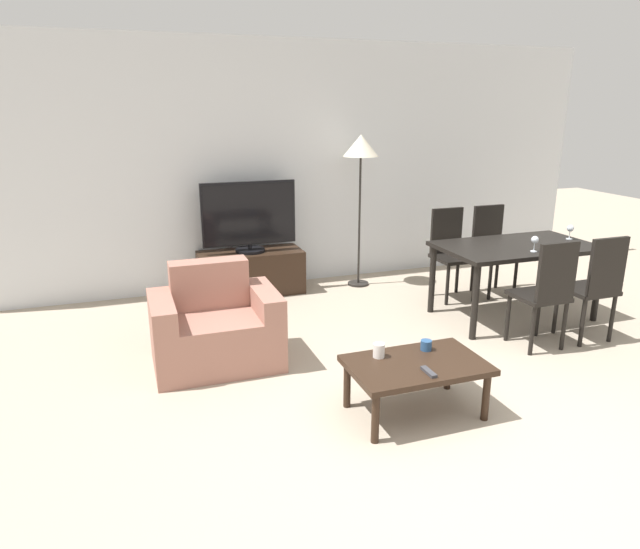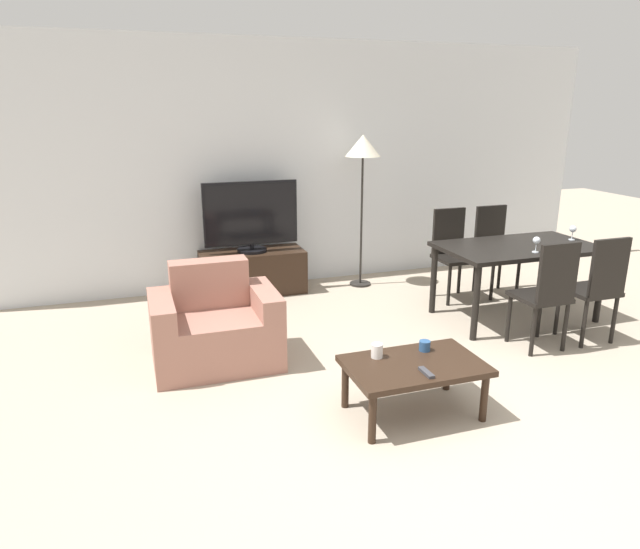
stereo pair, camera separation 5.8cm
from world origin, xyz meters
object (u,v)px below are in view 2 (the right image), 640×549
object	(u,v)px
floor_lamp	(363,153)
cup_white_near	(377,351)
tv_stand	(253,272)
armchair	(215,328)
dining_chair_far	(494,246)
wine_glass_left	(536,241)
coffee_table	(414,369)
cup_colored_far	(425,346)
dining_chair_near	(547,291)
remote_primary	(426,373)
dining_chair_near_right	(597,285)
dining_table	(518,253)
wine_glass_center	(573,230)
tv	(251,217)
dining_chair_far_left	(452,249)

from	to	relation	value
floor_lamp	cup_white_near	xyz separation A→B (m)	(-0.98, -2.62, -1.08)
tv_stand	floor_lamp	xyz separation A→B (m)	(1.24, -0.11, 1.27)
armchair	dining_chair_far	xyz separation A→B (m)	(3.18, 0.84, 0.24)
tv_stand	wine_glass_left	size ratio (longest dim) A/B	7.72
coffee_table	cup_colored_far	distance (m)	0.24
cup_white_near	wine_glass_left	distance (m)	2.19
dining_chair_far	wine_glass_left	xyz separation A→B (m)	(-0.29, -1.02, 0.30)
dining_chair_near	cup_white_near	distance (m)	1.79
coffee_table	remote_primary	size ratio (longest dim) A/B	6.06
dining_chair_near_right	remote_primary	distance (m)	2.20
tv_stand	wine_glass_left	world-z (taller)	wine_glass_left
armchair	tv_stand	world-z (taller)	armchair
dining_chair_far	wine_glass_left	size ratio (longest dim) A/B	6.56
dining_table	cup_white_near	world-z (taller)	dining_table
remote_primary	cup_colored_far	world-z (taller)	cup_colored_far
cup_white_near	wine_glass_center	world-z (taller)	wine_glass_center
dining_chair_near_right	tv	bearing A→B (deg)	137.60
armchair	cup_white_near	size ratio (longest dim) A/B	10.17
floor_lamp	wine_glass_left	distance (m)	2.10
armchair	floor_lamp	distance (m)	2.74
tv	dining_chair_near_right	bearing A→B (deg)	-42.40
remote_primary	wine_glass_left	xyz separation A→B (m)	(1.76, 1.23, 0.44)
cup_white_near	wine_glass_left	size ratio (longest dim) A/B	0.66
tv_stand	armchair	bearing A→B (deg)	-111.79
dining_chair_near	cup_colored_far	world-z (taller)	dining_chair_near
dining_table	dining_chair_far_left	bearing A→B (deg)	109.39
tv	dining_chair_far	distance (m)	2.67
cup_colored_far	wine_glass_center	distance (m)	2.60
coffee_table	armchair	bearing A→B (deg)	132.57
remote_primary	dining_table	bearing A→B (deg)	39.86
coffee_table	wine_glass_center	distance (m)	2.82
coffee_table	floor_lamp	distance (m)	3.12
wine_glass_left	wine_glass_center	distance (m)	0.73
tv_stand	cup_white_near	size ratio (longest dim) A/B	11.63
dining_chair_far	wine_glass_left	bearing A→B (deg)	-106.10
dining_chair_near	wine_glass_left	size ratio (longest dim) A/B	6.56
coffee_table	wine_glass_center	bearing A→B (deg)	29.10
dining_chair_near_right	floor_lamp	bearing A→B (deg)	120.25
dining_table	tv_stand	bearing A→B (deg)	145.33
cup_colored_far	wine_glass_left	distance (m)	1.88
dining_table	dining_chair_far_left	size ratio (longest dim) A/B	1.56
dining_chair_far_left	wine_glass_center	size ratio (longest dim) A/B	6.56
remote_primary	wine_glass_center	xyz separation A→B (m)	(2.43, 1.52, 0.44)
dining_chair_near	wine_glass_left	xyz separation A→B (m)	(0.23, 0.47, 0.30)
coffee_table	remote_primary	world-z (taller)	remote_primary
dining_chair_near	dining_chair_far_left	distance (m)	1.48
tv	dining_chair_far_left	size ratio (longest dim) A/B	1.06
floor_lamp	dining_chair_far	bearing A→B (deg)	-29.08
dining_table	armchair	bearing A→B (deg)	-178.02
remote_primary	cup_white_near	world-z (taller)	cup_white_near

